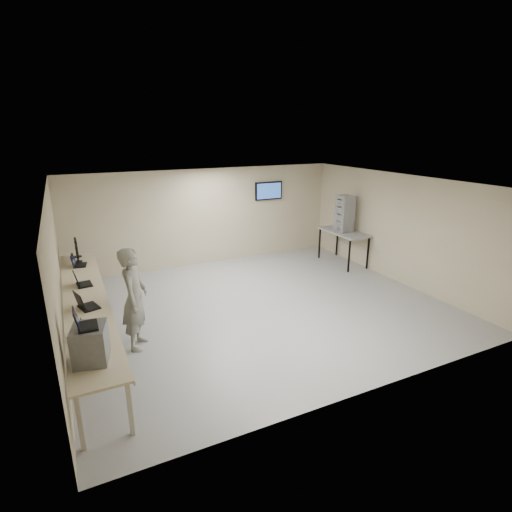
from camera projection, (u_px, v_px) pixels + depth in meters
name	position (u px, v px, depth m)	size (l,w,h in m)	color
room	(260.00, 246.00, 8.75)	(8.01, 7.01, 2.81)	#A3A3A3
workbench	(86.00, 301.00, 7.37)	(0.76, 6.00, 0.90)	#CCBD8C
equipment_box	(90.00, 344.00, 5.28)	(0.42, 0.48, 0.50)	slate
laptop_on_box	(83.00, 323.00, 5.16)	(0.28, 0.34, 0.27)	black
laptop_0	(90.00, 332.00, 5.98)	(0.28, 0.33, 0.25)	black
laptop_1	(85.00, 304.00, 6.90)	(0.42, 0.45, 0.30)	black
laptop_2	(81.00, 282.00, 7.90)	(0.34, 0.40, 0.29)	black
laptop_3	(77.00, 263.00, 9.03)	(0.35, 0.40, 0.28)	black
monitor_near	(77.00, 252.00, 9.26)	(0.18, 0.41, 0.41)	black
monitor_far	(76.00, 246.00, 9.61)	(0.20, 0.45, 0.44)	black
soldier	(135.00, 299.00, 7.17)	(0.70, 0.46, 1.91)	slate
side_table	(344.00, 234.00, 11.77)	(0.77, 1.65, 0.99)	gray
storage_bins	(345.00, 214.00, 11.58)	(0.40, 0.45, 1.06)	gray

